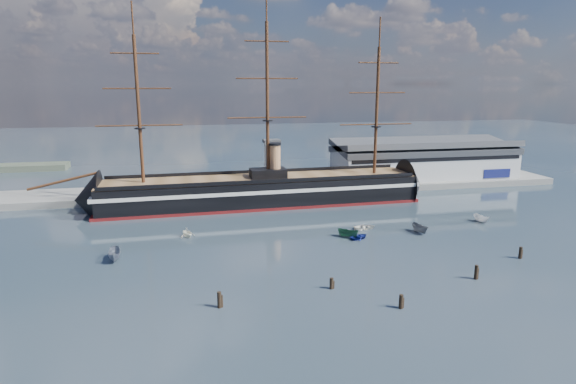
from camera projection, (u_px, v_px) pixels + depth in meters
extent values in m
plane|color=#1E313C|center=(284.00, 223.00, 118.90)|extent=(600.00, 600.00, 0.00)
cube|color=slate|center=(292.00, 191.00, 155.28)|extent=(180.00, 18.00, 2.00)
cube|color=#B7BABC|center=(424.00, 162.00, 167.36)|extent=(62.00, 20.00, 10.00)
cube|color=#3F4247|center=(425.00, 146.00, 166.13)|extent=(63.00, 21.00, 2.00)
cube|color=silver|center=(272.00, 165.00, 149.01)|extent=(4.00, 4.00, 14.00)
cube|color=#3F4247|center=(272.00, 141.00, 147.37)|extent=(5.00, 5.00, 1.00)
cube|color=black|center=(261.00, 191.00, 136.61)|extent=(88.38, 18.22, 7.00)
cube|color=silver|center=(261.00, 187.00, 136.34)|extent=(90.38, 18.51, 1.00)
cube|color=#5F1314|center=(261.00, 203.00, 137.41)|extent=(90.38, 18.47, 0.90)
cone|color=black|center=(88.00, 200.00, 127.18)|extent=(14.39, 16.03, 15.68)
cone|color=black|center=(412.00, 185.00, 146.17)|extent=(11.39, 15.95, 15.68)
cube|color=brown|center=(261.00, 178.00, 135.82)|extent=(88.34, 16.94, 0.40)
cube|color=black|center=(268.00, 173.00, 135.92)|extent=(10.15, 6.25, 2.50)
cylinder|color=tan|center=(275.00, 161.00, 135.56)|extent=(3.20, 3.20, 9.00)
cylinder|color=#381E0F|center=(63.00, 181.00, 124.89)|extent=(17.76, 1.15, 4.43)
cylinder|color=#381E0F|center=(139.00, 111.00, 125.07)|extent=(0.90, 0.90, 38.00)
cylinder|color=#381E0F|center=(267.00, 102.00, 131.57)|extent=(0.90, 0.90, 42.00)
cylinder|color=#381E0F|center=(377.00, 112.00, 138.76)|extent=(0.90, 0.90, 36.00)
imported|color=slate|center=(115.00, 260.00, 93.74)|extent=(7.23, 3.11, 2.82)
imported|color=navy|center=(359.00, 239.00, 107.00)|extent=(2.34, 3.12, 1.36)
imported|color=slate|center=(420.00, 233.00, 111.15)|extent=(6.56, 3.27, 2.51)
imported|color=white|center=(187.00, 237.00, 108.20)|extent=(6.87, 5.28, 2.31)
imported|color=white|center=(365.00, 229.00, 114.08)|extent=(1.31, 3.20, 1.49)
imported|color=silver|center=(481.00, 222.00, 119.47)|extent=(6.00, 2.79, 2.31)
imported|color=#2A6043|center=(348.00, 237.00, 107.90)|extent=(5.47, 5.71, 2.32)
cylinder|color=black|center=(220.00, 308.00, 73.96)|extent=(0.64, 0.64, 3.32)
cylinder|color=black|center=(401.00, 308.00, 73.72)|extent=(0.64, 0.64, 2.96)
cylinder|color=black|center=(476.00, 279.00, 84.75)|extent=(0.64, 0.64, 3.32)
cylinder|color=black|center=(520.00, 258.00, 94.84)|extent=(0.64, 0.64, 3.07)
cylinder|color=black|center=(331.00, 289.00, 80.77)|extent=(0.64, 0.64, 2.64)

